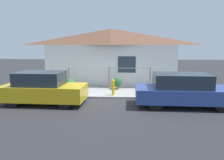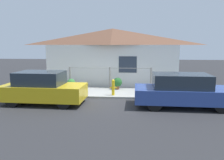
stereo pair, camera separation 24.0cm
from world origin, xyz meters
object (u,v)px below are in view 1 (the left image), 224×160
potted_plant_near_hydrant (117,82)px  potted_plant_corner (175,85)px  car_right (184,90)px  potted_plant_by_fence (70,83)px  fire_hydrant (113,87)px  car_left (43,88)px

potted_plant_near_hydrant → potted_plant_corner: potted_plant_near_hydrant is taller
car_right → potted_plant_by_fence: car_right is taller
potted_plant_near_hydrant → fire_hydrant: bearing=-94.9°
car_right → potted_plant_corner: 2.63m
car_left → potted_plant_corner: (6.42, 2.61, -0.26)m
car_right → potted_plant_near_hydrant: 4.29m
potted_plant_near_hydrant → potted_plant_corner: (3.24, -0.46, -0.04)m
car_right → potted_plant_near_hydrant: size_ratio=6.30×
fire_hydrant → car_right: bearing=-26.2°
car_left → fire_hydrant: 3.42m
fire_hydrant → potted_plant_corner: fire_hydrant is taller
potted_plant_near_hydrant → potted_plant_corner: bearing=-8.1°
car_right → potted_plant_near_hydrant: car_right is taller
car_left → potted_plant_corner: car_left is taller
potted_plant_corner → car_left: bearing=-157.9°
car_left → potted_plant_by_fence: bearing=83.7°
fire_hydrant → potted_plant_by_fence: bearing=149.4°
fire_hydrant → car_left: bearing=-153.3°
potted_plant_near_hydrant → potted_plant_by_fence: potted_plant_near_hydrant is taller
fire_hydrant → potted_plant_near_hydrant: (0.13, 1.53, -0.03)m
car_left → potted_plant_by_fence: size_ratio=6.47×
car_left → potted_plant_by_fence: car_left is taller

